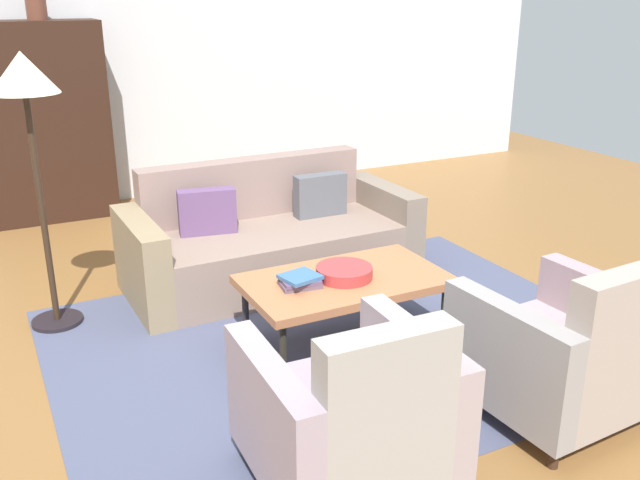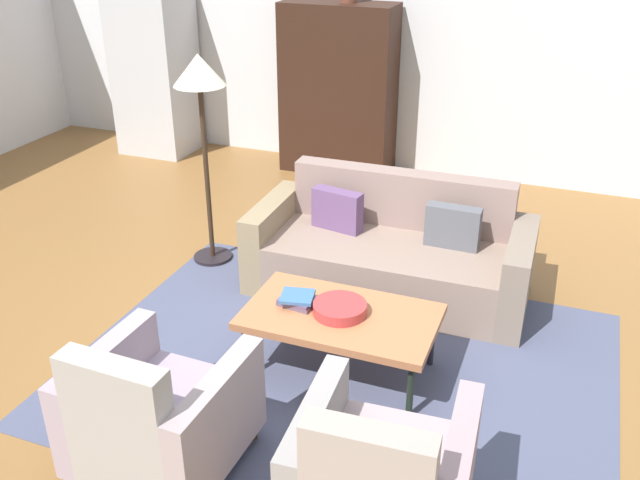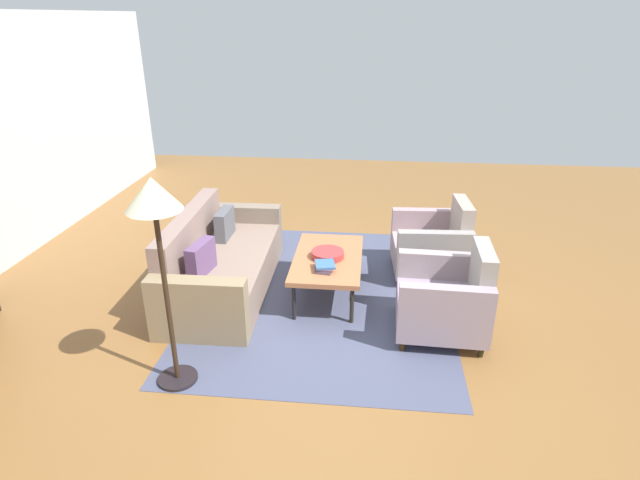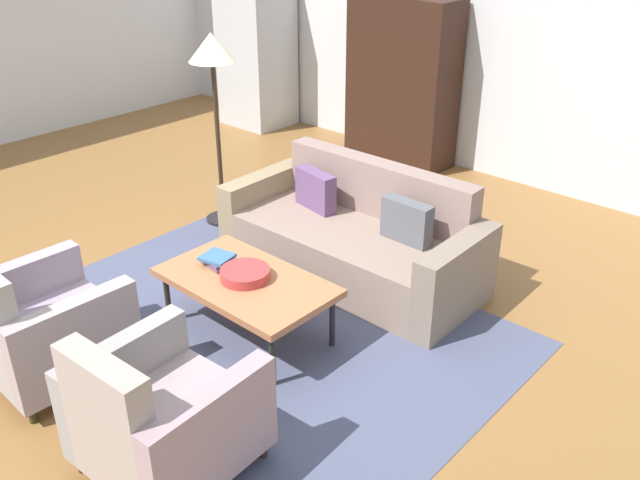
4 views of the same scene
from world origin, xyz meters
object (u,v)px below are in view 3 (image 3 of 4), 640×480
coffee_table (328,260)px  floor_lamp (155,215)px  couch (217,265)px  armchair_right (435,246)px  book_stack (325,266)px  fruit_bowl (328,254)px  armchair_left (449,300)px

coffee_table → floor_lamp: 2.15m
floor_lamp → couch: bearing=3.6°
floor_lamp → armchair_right: bearing=-46.6°
armchair_right → book_stack: armchair_right is taller
floor_lamp → fruit_bowl: bearing=-35.5°
armchair_right → fruit_bowl: bearing=114.3°
couch → floor_lamp: 1.92m
couch → armchair_right: bearing=103.4°
armchair_right → floor_lamp: (-2.14, 2.26, 1.10)m
coffee_table → book_stack: book_stack is taller
coffee_table → fruit_bowl: fruit_bowl is taller
book_stack → fruit_bowl: bearing=-0.4°
coffee_table → fruit_bowl: (-0.01, -0.00, 0.07)m
armchair_right → fruit_bowl: size_ratio=2.62×
fruit_bowl → book_stack: size_ratio=1.36×
coffee_table → book_stack: bearing=179.6°
armchair_right → fruit_bowl: armchair_right is taller
floor_lamp → armchair_left: bearing=-67.6°
coffee_table → floor_lamp: (-1.53, 1.09, 1.04)m
armchair_left → floor_lamp: floor_lamp is taller
couch → floor_lamp: size_ratio=1.23×
couch → book_stack: size_ratio=8.57×
book_stack → armchair_right: bearing=-52.5°
couch → fruit_bowl: bearing=88.7°
armchair_left → book_stack: 1.22m
book_stack → armchair_left: bearing=-104.8°
fruit_bowl → floor_lamp: (-1.53, 1.09, 0.97)m
coffee_table → armchair_right: armchair_right is taller
floor_lamp → coffee_table: bearing=-35.4°
fruit_bowl → armchair_right: bearing=-62.4°
couch → armchair_right: armchair_right is taller
floor_lamp → book_stack: bearing=-41.3°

